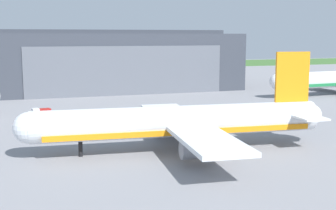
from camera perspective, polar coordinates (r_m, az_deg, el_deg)
name	(u,v)px	position (r m, az deg, el deg)	size (l,w,h in m)	color
ground_plane	(210,151)	(62.77, 5.30, -5.84)	(440.00, 440.00, 0.00)	gray
grass_field_strip	(67,66)	(242.52, -12.67, 4.79)	(440.00, 56.00, 0.08)	#3F6B31
maintenance_hangar	(112,60)	(140.51, -7.03, 5.63)	(70.42, 40.46, 17.61)	#383D47
airliner_near_left	(180,122)	(62.10, 1.47, -2.20)	(43.44, 35.41, 13.51)	silver
ops_van	(41,113)	(90.69, -15.74, -0.93)	(3.75, 2.63, 1.97)	silver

